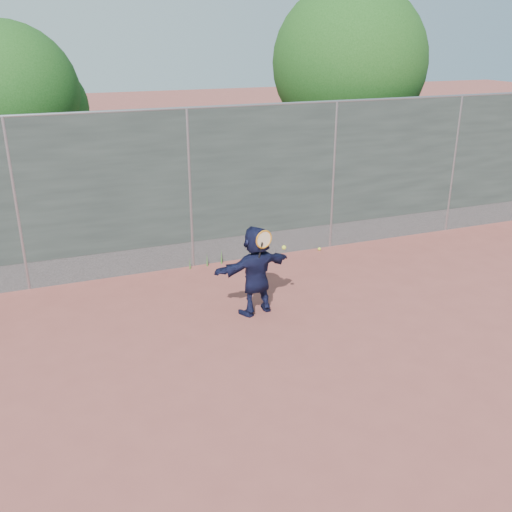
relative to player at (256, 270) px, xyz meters
name	(u,v)px	position (x,y,z in m)	size (l,w,h in m)	color
ground	(259,353)	(-0.43, -1.21, -0.73)	(80.00, 80.00, 0.00)	#9E4C42
player	(256,270)	(0.00, 0.00, 0.00)	(1.35, 0.43, 1.46)	#131635
ball_ground	(319,249)	(2.25, 2.14, -0.70)	(0.07, 0.07, 0.07)	#CFDD31
fence	(190,187)	(-0.43, 2.29, 0.85)	(20.00, 0.06, 3.03)	#38423D
swing_action	(266,241)	(0.08, -0.21, 0.55)	(0.49, 0.19, 0.51)	orange
tree_right	(355,67)	(4.26, 4.54, 2.76)	(3.78, 3.60, 5.39)	#382314
tree_left	(14,100)	(-3.27, 5.34, 2.21)	(3.15, 3.00, 4.53)	#382314
weed_clump	(209,259)	(-0.13, 2.18, -0.60)	(0.68, 0.07, 0.30)	#387226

